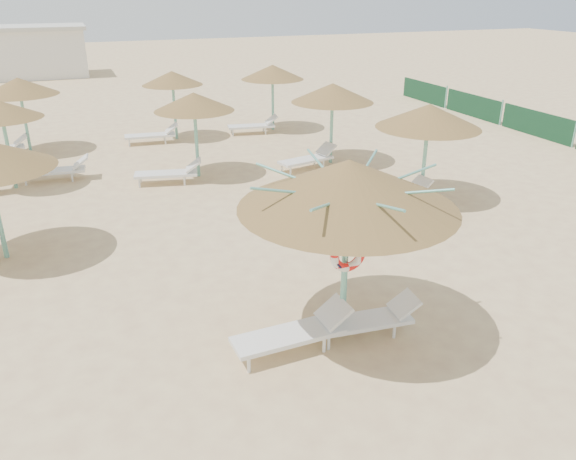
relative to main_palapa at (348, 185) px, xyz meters
name	(u,v)px	position (x,y,z in m)	size (l,w,h in m)	color
ground	(328,340)	(-0.31, -0.10, -2.77)	(120.00, 120.00, 0.00)	#DFC488
main_palapa	(348,185)	(0.00, 0.00, 0.00)	(3.55, 3.55, 3.18)	#66B19F
lounger_main_a	(296,332)	(-0.94, -0.15, -2.42)	(2.05, 0.70, 0.74)	silver
lounger_main_b	(370,319)	(0.44, -0.19, -2.45)	(1.88, 0.71, 0.67)	silver
palapa_field	(194,101)	(-0.23, 10.12, -0.45)	(14.43, 12.28, 2.72)	#66B19F
service_hut	(21,52)	(-6.31, 34.90, -1.13)	(8.40, 4.40, 3.25)	silver
windbreak_fence	(537,124)	(13.69, 9.86, -2.27)	(0.08, 19.84, 1.10)	#174723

